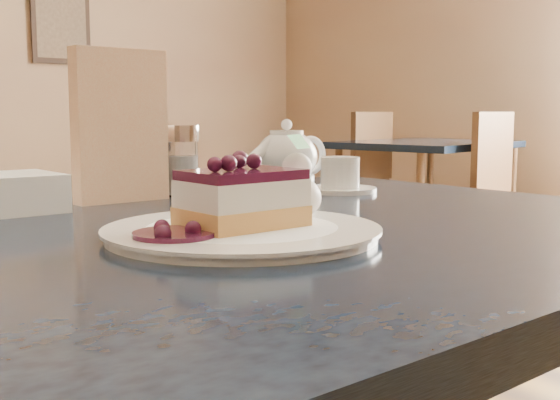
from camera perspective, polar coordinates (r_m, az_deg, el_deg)
main_table at (r=0.86m, az=-5.28°, el=-8.21°), size 1.34×0.92×0.82m
dessert_plate at (r=0.79m, az=-3.10°, el=-2.66°), size 0.31×0.31×0.01m
cheesecake_slice at (r=0.79m, az=-3.12°, el=0.08°), size 0.13×0.10×0.07m
whipped_cream at (r=0.86m, az=1.38°, el=0.22°), size 0.06×0.06×0.05m
berry_sauce at (r=0.74m, az=-8.60°, el=-2.78°), size 0.09×0.09×0.01m
tea_set at (r=1.34m, az=1.34°, el=3.09°), size 0.19×0.27×0.11m
menu_card at (r=1.14m, az=-12.84°, el=5.88°), size 0.15×0.04×0.24m
sugar_shaker at (r=1.21m, az=-8.11°, el=3.27°), size 0.07×0.07×0.12m
napkin_stack at (r=1.07m, az=-21.18°, el=0.54°), size 0.14×0.14×0.05m
bg_table_far_right at (r=4.57m, az=11.61°, el=-4.18°), size 1.17×1.89×1.26m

